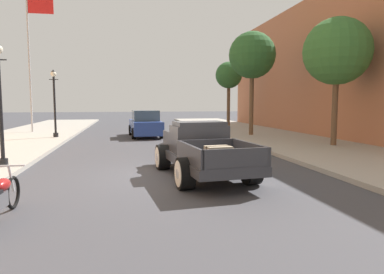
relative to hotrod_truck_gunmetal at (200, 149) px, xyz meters
name	(u,v)px	position (x,y,z in m)	size (l,w,h in m)	color
ground_plane	(172,175)	(-0.82, 0.06, -0.75)	(140.00, 140.00, 0.00)	#3D3D42
hotrod_truck_gunmetal	(200,149)	(0.00, 0.00, 0.00)	(2.51, 5.05, 1.58)	#333338
car_background_blue	(145,124)	(-0.97, 11.81, 0.01)	(2.04, 4.39, 1.65)	#284293
street_lamp_near	(0,94)	(-5.95, 1.67, 1.63)	(0.50, 0.32, 3.85)	black
street_lamp_far	(54,98)	(-6.15, 11.08, 1.63)	(0.50, 0.32, 3.85)	black
flagpole	(32,48)	(-8.19, 15.13, 5.02)	(1.74, 0.16, 9.16)	#B2B2B7
street_tree_nearest	(337,52)	(7.41, 4.66, 3.70)	(3.06, 3.06, 5.86)	brown
street_tree_second	(252,56)	(5.45, 10.34, 4.21)	(2.83, 2.83, 6.26)	brown
street_tree_third	(229,76)	(5.95, 16.87, 3.49)	(2.11, 2.11, 5.21)	brown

